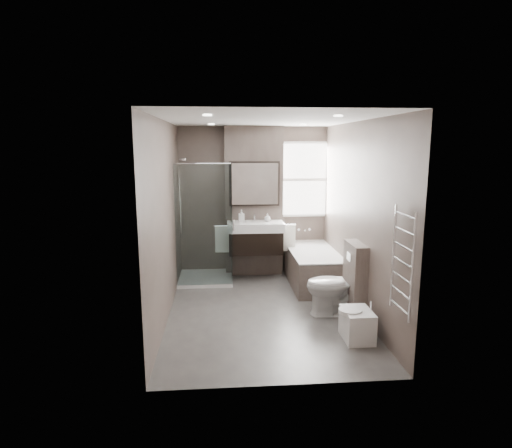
{
  "coord_description": "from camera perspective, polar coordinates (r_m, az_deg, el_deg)",
  "views": [
    {
      "loc": [
        -0.57,
        -5.64,
        2.29
      ],
      "look_at": [
        -0.09,
        0.15,
        1.21
      ],
      "focal_mm": 30.0,
      "sensor_mm": 36.0,
      "label": 1
    }
  ],
  "objects": [
    {
      "name": "vanity_pier",
      "position": [
        7.5,
        -0.31,
        2.98
      ],
      "size": [
        1.0,
        0.25,
        2.6
      ],
      "primitive_type": "cube",
      "color": "brown",
      "rests_on": "ground"
    },
    {
      "name": "window",
      "position": [
        7.68,
        6.38,
        5.91
      ],
      "size": [
        0.98,
        0.06,
        1.33
      ],
      "color": "white",
      "rests_on": "room"
    },
    {
      "name": "soap_bottle_a",
      "position": [
        7.18,
        -1.94,
        1.08
      ],
      "size": [
        0.1,
        0.1,
        0.21
      ],
      "primitive_type": "imported",
      "color": "white",
      "rests_on": "vanity"
    },
    {
      "name": "room",
      "position": [
        5.75,
        1.05,
        0.66
      ],
      "size": [
        2.7,
        3.9,
        2.7
      ],
      "color": "#4D4A47",
      "rests_on": "ground"
    },
    {
      "name": "towel_radiator",
      "position": [
        4.58,
        18.95,
        -4.8
      ],
      "size": [
        0.03,
        0.49,
        1.1
      ],
      "color": "silver",
      "rests_on": "room"
    },
    {
      "name": "cistern_box",
      "position": [
        5.95,
        13.04,
        -7.22
      ],
      "size": [
        0.19,
        0.55,
        1.0
      ],
      "color": "brown",
      "rests_on": "ground"
    },
    {
      "name": "shower_enclosure",
      "position": [
        7.21,
        -6.01,
        -3.92
      ],
      "size": [
        0.9,
        0.9,
        2.0
      ],
      "color": "white",
      "rests_on": "ground"
    },
    {
      "name": "bidet",
      "position": [
        5.34,
        13.29,
        -12.84
      ],
      "size": [
        0.4,
        0.45,
        0.48
      ],
      "color": "white",
      "rests_on": "ground"
    },
    {
      "name": "mirror_cabinet",
      "position": [
        7.3,
        -0.21,
        5.38
      ],
      "size": [
        0.86,
        0.08,
        0.76
      ],
      "color": "black",
      "rests_on": "vanity_pier"
    },
    {
      "name": "vanity",
      "position": [
        7.25,
        -0.09,
        -1.77
      ],
      "size": [
        0.95,
        0.47,
        0.66
      ],
      "color": "black",
      "rests_on": "vanity_pier"
    },
    {
      "name": "soap_bottle_b",
      "position": [
        7.25,
        1.53,
        0.87
      ],
      "size": [
        0.11,
        0.11,
        0.14
      ],
      "primitive_type": "imported",
      "color": "white",
      "rests_on": "vanity"
    },
    {
      "name": "towel_right",
      "position": [
        7.3,
        4.31,
        -1.88
      ],
      "size": [
        0.24,
        0.06,
        0.44
      ],
      "primitive_type": "cube",
      "color": "white",
      "rests_on": "vanity_pier"
    },
    {
      "name": "bathtub",
      "position": [
        7.17,
        7.54,
        -5.49
      ],
      "size": [
        0.75,
        1.6,
        0.57
      ],
      "color": "brown",
      "rests_on": "ground"
    },
    {
      "name": "towel_left",
      "position": [
        7.21,
        -4.52,
        -2.03
      ],
      "size": [
        0.24,
        0.06,
        0.44
      ],
      "primitive_type": "cube",
      "color": "white",
      "rests_on": "vanity_pier"
    },
    {
      "name": "toilet",
      "position": [
        5.94,
        10.67,
        -8.06
      ],
      "size": [
        0.83,
        0.51,
        0.82
      ],
      "primitive_type": "imported",
      "rotation": [
        0.0,
        0.0,
        -1.64
      ],
      "color": "white",
      "rests_on": "ground"
    }
  ]
}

